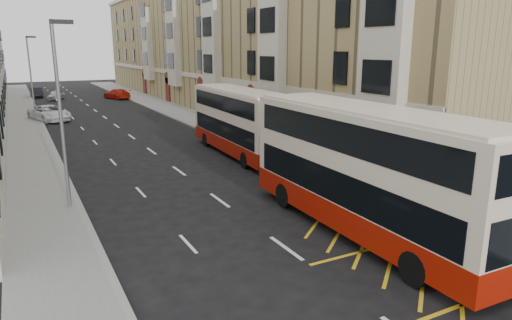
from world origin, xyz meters
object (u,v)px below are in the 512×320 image
street_lamp_far (31,73)px  double_decker_rear (239,122)px  double_decker_front (366,171)px  car_dark (36,92)px  pedestrian_mid (499,209)px  street_lamp_near (61,106)px  car_red (117,94)px  car_silver (56,95)px  pedestrian_far (429,195)px  white_van (49,113)px

street_lamp_far → double_decker_rear: 26.48m
double_decker_front → car_dark: 61.70m
pedestrian_mid → street_lamp_far: bearing=98.2°
street_lamp_near → pedestrian_mid: 18.22m
street_lamp_near → double_decker_front: size_ratio=0.65×
car_dark → car_red: (9.96, -7.53, -0.01)m
street_lamp_near → car_silver: (3.37, 47.98, -3.98)m
street_lamp_near → pedestrian_far: (13.38, -8.07, -3.67)m
street_lamp_near → pedestrian_far: bearing=-31.1°
pedestrian_far → white_van: bearing=-52.3°
pedestrian_mid → white_van: 40.88m
street_lamp_near → double_decker_rear: bearing=28.6°
street_lamp_near → double_decker_front: (9.74, -8.18, -2.14)m
street_lamp_far → pedestrian_mid: size_ratio=4.81×
double_decker_rear → car_red: size_ratio=2.28×
double_decker_front → car_silver: size_ratio=3.18×
car_dark → double_decker_front: bearing=-83.6°
double_decker_rear → double_decker_front: bearing=-94.0°
double_decker_rear → pedestrian_far: bearing=-79.5°
car_dark → street_lamp_near: bearing=-92.9°
pedestrian_far → double_decker_rear: bearing=-62.9°
pedestrian_far → car_silver: 56.94m
white_van → pedestrian_far: bearing=-90.2°
double_decker_rear → pedestrian_mid: bearing=-77.5°
white_van → car_dark: (0.00, 24.82, -0.05)m
street_lamp_near → car_silver: size_ratio=2.06×
pedestrian_far → car_red: size_ratio=0.34×
car_silver → car_dark: 5.40m
pedestrian_mid → pedestrian_far: pedestrian_mid is taller
double_decker_rear → white_van: double_decker_rear is taller
street_lamp_far → double_decker_rear: street_lamp_far is taller
double_decker_rear → car_silver: bearing=103.2°
pedestrian_far → car_silver: (-10.01, 56.05, -0.31)m
street_lamp_near → double_decker_front: street_lamp_near is taller
pedestrian_mid → car_red: size_ratio=0.34×
street_lamp_far → car_red: street_lamp_far is taller
double_decker_front → double_decker_rear: size_ratio=1.11×
car_red → street_lamp_far: bearing=35.8°
car_dark → car_silver: bearing=-67.3°
pedestrian_mid → pedestrian_far: size_ratio=1.01×
white_van → car_silver: white_van is taller
double_decker_rear → car_silver: double_decker_rear is taller
street_lamp_near → car_silver: bearing=86.0°
white_van → street_lamp_near: bearing=-111.2°
street_lamp_far → car_dark: (1.15, 22.89, -3.92)m
double_decker_rear → pedestrian_mid: double_decker_rear is taller
car_silver → white_van: bearing=-75.1°
pedestrian_far → street_lamp_near: bearing=-12.1°
double_decker_rear → white_van: 24.18m
street_lamp_far → car_silver: bearing=79.4°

